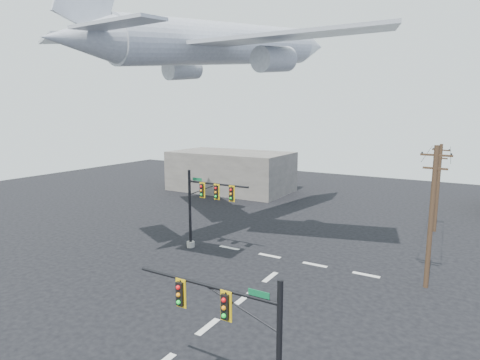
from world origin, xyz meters
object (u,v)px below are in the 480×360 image
Objects in this scene: utility_pole_a at (431,215)px; signal_mast_near at (244,345)px; airliner at (226,45)px; signal_mast_far at (203,206)px; utility_pole_b at (438,186)px.

signal_mast_near is at bearing -99.19° from utility_pole_a.
airliner reaches higher than utility_pole_a.
airliner is (-13.04, 19.57, 14.52)m from signal_mast_near.
airliner is at bearing 178.47° from utility_pole_a.
utility_pole_a is (4.72, 17.17, 1.75)m from signal_mast_near.
signal_mast_far is 0.79× the size of utility_pole_b.
signal_mast_far is at bearing -168.90° from utility_pole_a.
airliner is (-17.75, 2.40, 12.76)m from utility_pole_a.
utility_pole_b is at bearing 98.77° from utility_pole_a.
utility_pole_b is (17.04, 16.44, 0.71)m from signal_mast_far.
signal_mast_near is 20.35m from signal_mast_far.
signal_mast_near is 0.20× the size of airliner.
airliner reaches higher than utility_pole_b.
utility_pole_b is (4.04, 32.08, 1.26)m from signal_mast_near.
airliner is at bearing 123.67° from signal_mast_near.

